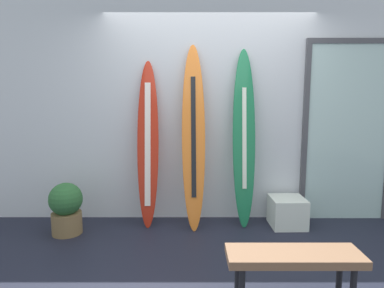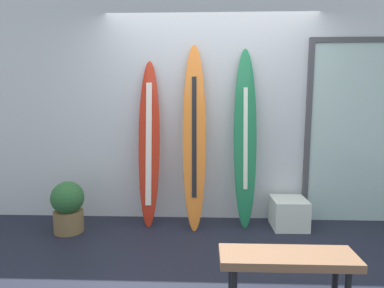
{
  "view_description": "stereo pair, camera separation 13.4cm",
  "coord_description": "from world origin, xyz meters",
  "px_view_note": "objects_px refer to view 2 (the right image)",
  "views": [
    {
      "loc": [
        -0.21,
        -2.86,
        1.52
      ],
      "look_at": [
        -0.22,
        0.95,
        0.98
      ],
      "focal_mm": 31.11,
      "sensor_mm": 36.0,
      "label": 1
    },
    {
      "loc": [
        -0.08,
        -2.86,
        1.52
      ],
      "look_at": [
        -0.22,
        0.95,
        0.98
      ],
      "focal_mm": 31.11,
      "sensor_mm": 36.0,
      "label": 2
    }
  ],
  "objects_px": {
    "bench": "(287,262)",
    "display_block_left": "(289,213)",
    "surfboard_emerald": "(245,138)",
    "surfboard_sunset": "(194,138)",
    "potted_plant": "(68,206)",
    "glass_door": "(352,129)",
    "surfboard_crimson": "(149,145)"
  },
  "relations": [
    {
      "from": "surfboard_sunset",
      "to": "display_block_left",
      "type": "distance_m",
      "value": 1.42
    },
    {
      "from": "display_block_left",
      "to": "potted_plant",
      "type": "bearing_deg",
      "value": -175.01
    },
    {
      "from": "potted_plant",
      "to": "glass_door",
      "type": "bearing_deg",
      "value": 8.3
    },
    {
      "from": "bench",
      "to": "surfboard_sunset",
      "type": "bearing_deg",
      "value": 113.67
    },
    {
      "from": "surfboard_emerald",
      "to": "bench",
      "type": "relative_size",
      "value": 2.2
    },
    {
      "from": "glass_door",
      "to": "bench",
      "type": "height_order",
      "value": "glass_door"
    },
    {
      "from": "display_block_left",
      "to": "bench",
      "type": "bearing_deg",
      "value": -104.6
    },
    {
      "from": "surfboard_sunset",
      "to": "surfboard_emerald",
      "type": "height_order",
      "value": "surfboard_sunset"
    },
    {
      "from": "surfboard_crimson",
      "to": "bench",
      "type": "relative_size",
      "value": 2.05
    },
    {
      "from": "surfboard_emerald",
      "to": "display_block_left",
      "type": "height_order",
      "value": "surfboard_emerald"
    },
    {
      "from": "display_block_left",
      "to": "glass_door",
      "type": "bearing_deg",
      "value": 18.7
    },
    {
      "from": "surfboard_crimson",
      "to": "potted_plant",
      "type": "relative_size",
      "value": 3.35
    },
    {
      "from": "glass_door",
      "to": "potted_plant",
      "type": "xyz_separation_m",
      "value": [
        -3.3,
        -0.48,
        -0.83
      ]
    },
    {
      "from": "surfboard_sunset",
      "to": "glass_door",
      "type": "bearing_deg",
      "value": 7.04
    },
    {
      "from": "surfboard_crimson",
      "to": "surfboard_emerald",
      "type": "xyz_separation_m",
      "value": [
        1.13,
        0.01,
        0.09
      ]
    },
    {
      "from": "surfboard_crimson",
      "to": "display_block_left",
      "type": "distance_m",
      "value": 1.82
    },
    {
      "from": "surfboard_emerald",
      "to": "potted_plant",
      "type": "bearing_deg",
      "value": -171.48
    },
    {
      "from": "surfboard_emerald",
      "to": "potted_plant",
      "type": "xyz_separation_m",
      "value": [
        -2.01,
        -0.3,
        -0.74
      ]
    },
    {
      "from": "surfboard_emerald",
      "to": "surfboard_crimson",
      "type": "bearing_deg",
      "value": -179.68
    },
    {
      "from": "surfboard_emerald",
      "to": "glass_door",
      "type": "relative_size",
      "value": 0.95
    },
    {
      "from": "surfboard_crimson",
      "to": "potted_plant",
      "type": "xyz_separation_m",
      "value": [
        -0.88,
        -0.29,
        -0.65
      ]
    },
    {
      "from": "surfboard_sunset",
      "to": "surfboard_emerald",
      "type": "xyz_separation_m",
      "value": [
        0.59,
        0.05,
        -0.01
      ]
    },
    {
      "from": "surfboard_crimson",
      "to": "potted_plant",
      "type": "bearing_deg",
      "value": -161.56
    },
    {
      "from": "bench",
      "to": "surfboard_emerald",
      "type": "bearing_deg",
      "value": 93.82
    },
    {
      "from": "surfboard_sunset",
      "to": "display_block_left",
      "type": "height_order",
      "value": "surfboard_sunset"
    },
    {
      "from": "glass_door",
      "to": "potted_plant",
      "type": "height_order",
      "value": "glass_door"
    },
    {
      "from": "surfboard_sunset",
      "to": "potted_plant",
      "type": "xyz_separation_m",
      "value": [
        -1.42,
        -0.25,
        -0.75
      ]
    },
    {
      "from": "surfboard_emerald",
      "to": "bench",
      "type": "bearing_deg",
      "value": -86.18
    },
    {
      "from": "bench",
      "to": "display_block_left",
      "type": "bearing_deg",
      "value": 75.4
    },
    {
      "from": "display_block_left",
      "to": "glass_door",
      "type": "xyz_separation_m",
      "value": [
        0.77,
        0.26,
        0.96
      ]
    },
    {
      "from": "surfboard_crimson",
      "to": "potted_plant",
      "type": "height_order",
      "value": "surfboard_crimson"
    },
    {
      "from": "surfboard_sunset",
      "to": "potted_plant",
      "type": "relative_size",
      "value": 3.68
    }
  ]
}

